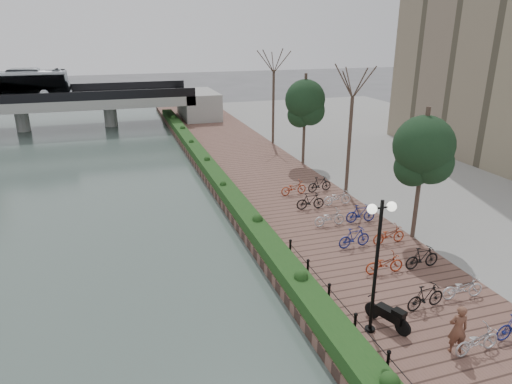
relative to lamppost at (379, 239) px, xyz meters
name	(u,v)px	position (x,y,z in m)	size (l,w,h in m)	color
promenade	(279,194)	(2.03, 14.55, -3.73)	(8.00, 75.00, 0.50)	brown
inland_pavement	(480,172)	(18.03, 14.55, -3.73)	(24.00, 75.00, 0.50)	gray
hedge	(219,180)	(-1.37, 17.05, -3.18)	(1.10, 56.00, 0.60)	#163C16
chain_fence	(370,342)	(-0.57, -0.95, -3.13)	(0.10, 14.10, 0.70)	black
lamppost	(379,239)	(0.00, 0.00, 0.00)	(1.02, 0.32, 4.81)	black
motorcycle	(388,314)	(0.68, 0.04, -2.98)	(0.50, 1.59, 0.99)	black
pedestrian	(458,329)	(2.03, -1.78, -2.63)	(0.62, 0.41, 1.69)	brown
bicycle_parking	(371,236)	(3.52, 5.86, -3.00)	(2.40, 17.32, 1.00)	silver
street_trees	(378,157)	(6.03, 9.74, -0.29)	(3.20, 37.12, 6.80)	#372B21
bridge	(18,100)	(-17.00, 42.05, -0.60)	(36.00, 10.77, 6.50)	#999A95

